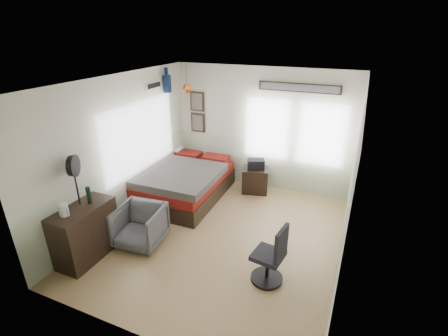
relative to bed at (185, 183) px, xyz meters
The scene contains 12 objects.
ground_plane 1.70m from the bed, 38.74° to the right, with size 4.00×4.50×0.01m, color #A48150.
room_shell 1.96m from the bed, 34.99° to the right, with size 4.02×4.52×2.71m.
wall_decor 1.99m from the bed, 77.89° to the left, with size 3.55×1.32×1.44m.
bed is the anchor object (origin of this frame).
dresser 2.42m from the bed, 100.49° to the right, with size 0.48×1.00×0.90m, color black.
armchair 1.76m from the bed, 85.69° to the right, with size 0.74×0.76×0.69m, color slate.
nightstand 1.57m from the bed, 32.62° to the left, with size 0.56×0.45×0.56m, color black.
task_chair 3.00m from the bed, 36.25° to the right, with size 0.48×0.48×0.95m.
kettle 2.75m from the bed, 100.47° to the right, with size 0.16×0.13×0.18m.
bottle 2.34m from the bed, 101.03° to the right, with size 0.07×0.07×0.27m, color black.
stand_fan 2.64m from the bed, 102.78° to the right, with size 0.22×0.31×0.82m.
black_bag 1.61m from the bed, 32.62° to the left, with size 0.37×0.24×0.22m, color black.
Camera 1 is at (1.95, -4.41, 3.44)m, focal length 26.00 mm.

